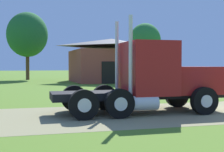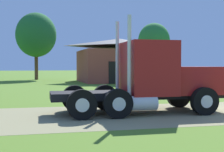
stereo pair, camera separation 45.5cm
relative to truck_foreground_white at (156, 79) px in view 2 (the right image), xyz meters
The scene contains 4 objects.
truck_foreground_white is the anchor object (origin of this frame).
shed_building 23.03m from the truck_foreground_white, 79.34° to the left, with size 9.04×8.49×4.78m.
tree_mid 30.30m from the truck_foreground_white, 99.17° to the left, with size 5.08×5.08×8.45m.
tree_right 37.56m from the truck_foreground_white, 69.63° to the left, with size 4.90×4.90×8.37m.
Camera 2 is at (-8.34, -11.31, 1.84)m, focal length 50.82 mm.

